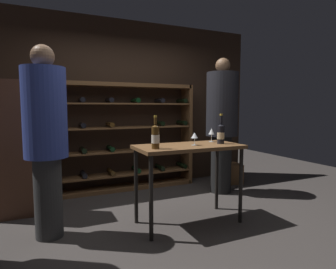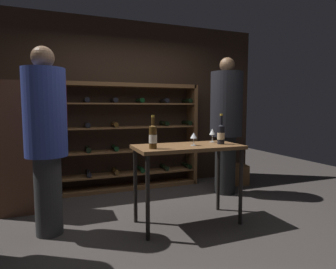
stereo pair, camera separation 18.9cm
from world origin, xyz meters
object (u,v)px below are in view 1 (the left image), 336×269
Objects in this scene: wine_rack at (123,137)px; person_guest_blue_shirt at (46,133)px; display_cabinet at (13,149)px; person_bystander_red_print at (222,119)px; wine_glass_stemmed_left at (195,136)px; wine_glass_stemmed_center at (212,132)px; wine_bottle_green_slim at (155,136)px; wine_crate at (227,173)px; wine_bottle_red_label at (221,133)px; tasting_table at (189,154)px.

person_guest_blue_shirt is at bearing -130.76° from wine_rack.
person_bystander_red_print is at bearing -4.84° from display_cabinet.
wine_glass_stemmed_left is 0.40m from wine_glass_stemmed_center.
wine_bottle_green_slim is at bearing -40.85° from display_cabinet.
wine_bottle_green_slim is at bearing 89.20° from person_guest_blue_shirt.
wine_bottle_green_slim is at bearing -144.38° from wine_crate.
person_bystander_red_print is 14.37× the size of wine_glass_stemmed_left.
person_bystander_red_print is 1.79m from wine_bottle_green_slim.
wine_rack reaches higher than wine_bottle_red_label.
wine_bottle_green_slim is (-1.50, -0.97, -0.11)m from person_bystander_red_print.
wine_bottle_red_label is 2.43× the size of wine_glass_stemmed_left.
wine_rack is 1.77m from wine_bottle_green_slim.
person_guest_blue_shirt is 1.17× the size of display_cabinet.
wine_rack is 1.43× the size of display_cabinet.
wine_glass_stemmed_left is (0.51, 0.07, -0.02)m from wine_bottle_green_slim.
wine_bottle_green_slim is at bearing -0.86° from person_bystander_red_print.
wine_glass_stemmed_left is at bearing -77.59° from wine_rack.
display_cabinet is (-0.37, 0.82, -0.25)m from person_guest_blue_shirt.
tasting_table is at bearing -78.98° from wine_rack.
person_bystander_red_print reaches higher than wine_rack.
person_bystander_red_print is 4.36× the size of wine_crate.
wine_glass_stemmed_left is (-1.41, -1.30, 0.85)m from wine_crate.
wine_rack is 1.60m from person_bystander_red_print.
person_bystander_red_print is 1.35m from wine_glass_stemmed_left.
person_guest_blue_shirt reaches higher than wine_bottle_red_label.
tasting_table is 0.62× the size of person_guest_blue_shirt.
display_cabinet reaches higher than wine_crate.
wine_glass_stemmed_center is at bearing -64.03° from wine_rack.
wine_glass_stemmed_left is at bearing -150.95° from wine_glass_stemmed_center.
wine_glass_stemmed_left is (0.05, -0.04, 0.21)m from tasting_table.
wine_bottle_red_label reaches higher than wine_crate.
person_bystander_red_print reaches higher than tasting_table.
person_guest_blue_shirt reaches higher than wine_bottle_green_slim.
wine_glass_stemmed_center is (-0.00, 0.20, 0.00)m from wine_bottle_red_label.
wine_bottle_red_label is (-0.64, -0.90, -0.12)m from person_bystander_red_print.
wine_glass_stemmed_center is at bearing -22.68° from display_cabinet.
wine_bottle_red_label is at bearing -129.04° from wine_crate.
wine_bottle_green_slim reaches higher than wine_crate.
display_cabinet is at bearing -160.71° from wine_rack.
person_guest_blue_shirt is (-1.49, 0.28, 0.28)m from tasting_table.
wine_rack is 1.95m from wine_crate.
person_guest_blue_shirt reaches higher than tasting_table.
person_bystander_red_print is 5.91× the size of wine_bottle_red_label.
display_cabinet reaches higher than wine_glass_stemmed_left.
wine_bottle_green_slim is at bearing -162.68° from wine_glass_stemmed_center.
display_cabinet is 2.23m from wine_glass_stemmed_left.
wine_glass_stemmed_left is at bearing 8.31° from person_bystander_red_print.
person_bystander_red_print is 1.25× the size of display_cabinet.
wine_crate is (1.46, 1.26, -0.64)m from tasting_table.
display_cabinet reaches higher than wine_glass_stemmed_center.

